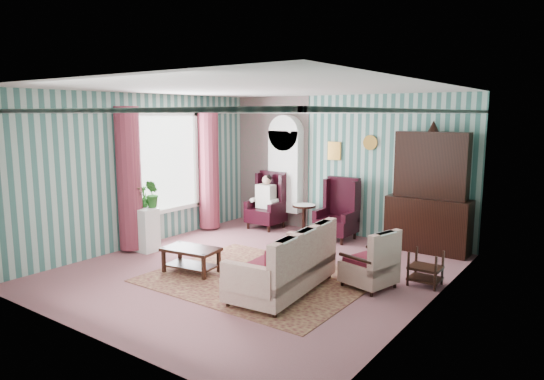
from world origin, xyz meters
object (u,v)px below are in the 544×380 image
Objects in this scene: bookcase at (285,177)px; wingback_left at (266,200)px; wingback_right at (336,209)px; coffee_table at (191,260)px; nest_table at (425,268)px; dresser_hutch at (430,188)px; round_side_table at (304,219)px; sofa at (283,256)px; plant_stand at (143,229)px; seated_woman at (266,202)px; floral_armchair at (369,256)px.

bookcase is 1.79× the size of wingback_left.
wingback_right is 1.41× the size of coffee_table.
nest_table is (3.82, -1.94, -0.85)m from bookcase.
dresser_hutch is 2.11m from nest_table.
round_side_table is 0.31× the size of sofa.
plant_stand is at bearing -132.84° from wingback_right.
wingback_left is at bearing -122.66° from bookcase.
dresser_hutch is 1.23× the size of sofa.
seated_woman is at bearing 104.94° from coffee_table.
sofa is (2.50, -3.00, -0.06)m from seated_woman.
coffee_table is at bearing -106.00° from wingback_right.
plant_stand is (-1.70, -2.90, 0.10)m from round_side_table.
wingback_left is 2.31× the size of nest_table.
coffee_table is at bearing 126.30° from floral_armchair.
wingback_left is at bearing 34.35° from sofa.
bookcase is 1.90× the size of seated_woman.
wingback_right is 1.32× the size of floral_armchair.
seated_woman is 2.87m from plant_stand.
floral_armchair is (3.17, -2.50, -0.65)m from bookcase.
bookcase reaches higher than seated_woman.
floral_armchair is at bearing -91.88° from dresser_hutch.
coffee_table is (0.84, -3.16, -0.42)m from wingback_left.
dresser_hutch is 1.89× the size of wingback_right.
dresser_hutch reaches higher than seated_woman.
dresser_hutch is at bearing -22.45° from sofa.
dresser_hutch is at bearing 4.41° from wingback_left.
sofa is 2.16× the size of coffee_table.
bookcase is 4.09m from floral_armchair.
wingback_left reaches higher than floral_armchair.
plant_stand is 0.42× the size of sofa.
coffee_table is (-0.91, -3.16, -0.42)m from wingback_right.
bookcase is 4.15× the size of nest_table.
plant_stand is (-0.80, -2.75, -0.22)m from wingback_left.
seated_woman is at bearing 159.15° from nest_table.
floral_armchair is (-0.08, -2.38, -0.71)m from dresser_hutch.
sofa is (0.75, -3.00, -0.09)m from wingback_right.
sofa is at bearing -107.00° from dresser_hutch.
nest_table is at bearing -72.61° from dresser_hutch.
dresser_hutch is 3.93× the size of round_side_table.
round_side_table is 0.75× the size of plant_stand.
floral_armchair is (-0.65, -0.56, 0.20)m from nest_table.
sofa reaches higher than plant_stand.
nest_table is (2.32, -1.55, -0.35)m from wingback_right.
plant_stand reaches higher than round_side_table.
wingback_right is at bearing 47.16° from plant_stand.
bookcase is 1.79× the size of wingback_right.
dresser_hutch is (3.25, -0.12, 0.06)m from bookcase.
seated_woman is at bearing -175.59° from dresser_hutch.
dresser_hutch is at bearing -2.11° from bookcase.
round_side_table is 3.54m from sofa.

